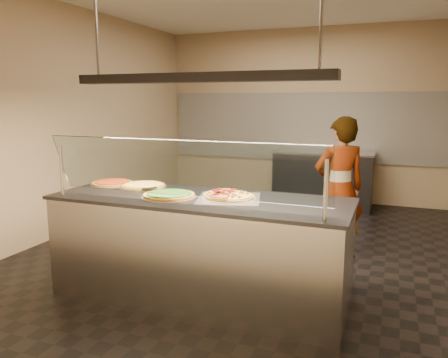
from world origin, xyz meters
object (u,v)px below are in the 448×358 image
at_px(sneeze_guard, 181,169).
at_px(worker, 339,188).
at_px(heat_lamp_housing, 198,78).
at_px(pizza_tomato, 112,183).
at_px(half_pizza_pepperoni, 218,194).
at_px(pizza_cheese, 143,185).
at_px(pizza_spatula, 146,186).
at_px(perforated_tray, 229,198).
at_px(prep_table, 323,179).
at_px(half_pizza_sausage, 241,197).
at_px(serving_counter, 200,248).
at_px(pizza_spinach, 169,195).

bearing_deg(sneeze_guard, worker, 61.01).
bearing_deg(heat_lamp_housing, pizza_tomato, 167.67).
bearing_deg(half_pizza_pepperoni, pizza_cheese, 167.66).
xyz_separation_m(sneeze_guard, pizza_cheese, (-0.70, 0.56, -0.28)).
height_order(pizza_spatula, worker, worker).
height_order(perforated_tray, prep_table, perforated_tray).
relative_size(half_pizza_sausage, heat_lamp_housing, 0.21).
bearing_deg(serving_counter, worker, 55.76).
relative_size(pizza_spinach, worker, 0.30).
bearing_deg(pizza_spatula, prep_table, 73.71).
bearing_deg(pizza_spatula, half_pizza_sausage, -5.75).
height_order(pizza_cheese, heat_lamp_housing, heat_lamp_housing).
height_order(half_pizza_sausage, worker, worker).
bearing_deg(worker, perforated_tray, 32.56).
bearing_deg(pizza_cheese, sneeze_guard, -38.71).
bearing_deg(serving_counter, heat_lamp_housing, 0.00).
bearing_deg(pizza_spinach, half_pizza_pepperoni, 15.53).
relative_size(perforated_tray, pizza_tomato, 1.54).
relative_size(serving_counter, heat_lamp_housing, 1.14).
relative_size(perforated_tray, worker, 0.41).
bearing_deg(perforated_tray, half_pizza_sausage, 0.93).
distance_m(serving_counter, sneeze_guard, 0.83).
distance_m(perforated_tray, half_pizza_pepperoni, 0.11).
bearing_deg(sneeze_guard, pizza_spinach, 134.34).
bearing_deg(half_pizza_sausage, perforated_tray, -179.07).
bearing_deg(pizza_cheese, pizza_spinach, -34.08).
bearing_deg(pizza_cheese, pizza_spatula, -47.83).
xyz_separation_m(serving_counter, pizza_tomato, (-1.07, 0.23, 0.48)).
relative_size(pizza_cheese, pizza_tomato, 1.07).
height_order(serving_counter, pizza_cheese, pizza_cheese).
distance_m(half_pizza_sausage, pizza_spinach, 0.63).
distance_m(pizza_cheese, heat_lamp_housing, 1.25).
height_order(perforated_tray, pizza_tomato, pizza_tomato).
xyz_separation_m(perforated_tray, pizza_spatula, (-0.89, 0.10, 0.02)).
height_order(sneeze_guard, pizza_tomato, sneeze_guard).
distance_m(sneeze_guard, pizza_spinach, 0.46).
distance_m(pizza_spatula, heat_lamp_housing, 1.18).
bearing_deg(sneeze_guard, prep_table, 83.49).
xyz_separation_m(pizza_tomato, pizza_spatula, (0.45, -0.10, 0.01)).
xyz_separation_m(perforated_tray, prep_table, (0.22, 3.90, -0.47)).
height_order(sneeze_guard, half_pizza_sausage, sneeze_guard).
relative_size(half_pizza_sausage, pizza_spinach, 0.99).
relative_size(perforated_tray, half_pizza_sausage, 1.36).
distance_m(serving_counter, pizza_spatula, 0.80).
distance_m(serving_counter, perforated_tray, 0.54).
height_order(pizza_cheese, pizza_tomato, same).
height_order(sneeze_guard, heat_lamp_housing, heat_lamp_housing).
bearing_deg(pizza_tomato, half_pizza_sausage, -8.01).
bearing_deg(pizza_spinach, sneeze_guard, -45.66).
distance_m(serving_counter, prep_table, 3.96).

